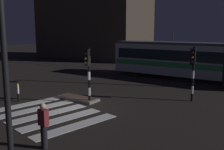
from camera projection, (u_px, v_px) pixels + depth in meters
The scene contains 11 objects.
ground_plane at pixel (71, 107), 14.87m from camera, with size 120.00×120.00×0.00m, color black.
rail_near at pixel (157, 77), 24.07m from camera, with size 80.00×0.12×0.03m, color #59595E.
rail_far at pixel (164, 75), 25.23m from camera, with size 80.00×0.12×0.03m, color #59595E.
crosswalk_zebra at pixel (48, 114), 13.54m from camera, with size 6.28×5.38×0.02m.
traffic_island at pixel (78, 98), 16.31m from camera, with size 2.70×1.01×0.18m.
traffic_light_median_centre at pixel (88, 67), 15.15m from camera, with size 0.36×0.42×3.29m.
traffic_light_corner_far_right at pixel (193, 66), 15.59m from camera, with size 0.36×0.42×3.30m.
tram at pixel (197, 60), 22.48m from camera, with size 15.44×2.58×4.15m.
pedestrian_waiting_at_kerb at pixel (44, 125), 9.45m from camera, with size 0.36×0.24×1.71m.
bollard_island_edge at pixel (18, 92), 15.87m from camera, with size 0.12×0.12×1.11m.
building_backdrop at pixel (92, 22), 41.02m from camera, with size 17.52×8.00×11.21m, color #42382D.
Camera 1 is at (10.15, -10.43, 4.25)m, focal length 42.05 mm.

